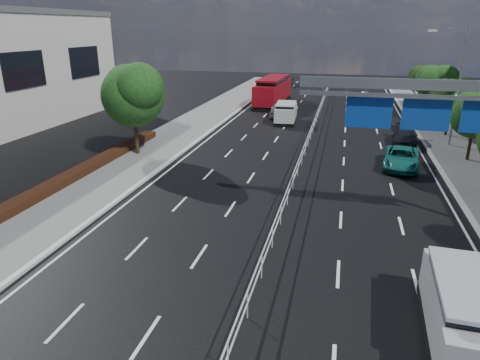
% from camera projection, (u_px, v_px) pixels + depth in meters
% --- Properties ---
extents(ground, '(160.00, 160.00, 0.00)m').
position_uv_depth(ground, '(235.00, 352.00, 12.40)').
color(ground, black).
rests_on(ground, ground).
extents(median_fence, '(0.05, 85.00, 1.02)m').
position_uv_depth(median_fence, '(307.00, 143.00, 32.80)').
color(median_fence, silver).
rests_on(median_fence, ground).
extents(overhead_gantry, '(10.24, 0.38, 7.45)m').
position_uv_depth(overhead_gantry, '(446.00, 109.00, 18.20)').
color(overhead_gantry, gray).
rests_on(overhead_gantry, ground).
extents(streetlight_far, '(2.78, 2.40, 9.00)m').
position_uv_depth(streetlight_far, '(456.00, 79.00, 32.08)').
color(streetlight_far, gray).
rests_on(streetlight_far, ground).
extents(near_tree_back, '(4.84, 4.51, 6.69)m').
position_uv_depth(near_tree_back, '(133.00, 92.00, 29.94)').
color(near_tree_back, black).
rests_on(near_tree_back, ground).
extents(far_tree_e, '(3.63, 3.38, 5.13)m').
position_uv_depth(far_tree_e, '(477.00, 111.00, 28.80)').
color(far_tree_e, black).
rests_on(far_tree_e, ground).
extents(far_tree_f, '(3.52, 3.28, 5.02)m').
position_uv_depth(far_tree_f, '(452.00, 96.00, 35.68)').
color(far_tree_f, black).
rests_on(far_tree_f, ground).
extents(far_tree_g, '(3.96, 3.69, 5.45)m').
position_uv_depth(far_tree_g, '(436.00, 82.00, 42.45)').
color(far_tree_g, black).
rests_on(far_tree_g, ground).
extents(far_tree_h, '(3.41, 3.18, 4.91)m').
position_uv_depth(far_tree_h, '(424.00, 77.00, 49.42)').
color(far_tree_h, black).
rests_on(far_tree_h, ground).
extents(white_minivan, '(2.15, 4.55, 1.94)m').
position_uv_depth(white_minivan, '(286.00, 113.00, 42.00)').
color(white_minivan, black).
rests_on(white_minivan, ground).
extents(red_bus, '(3.11, 10.92, 3.23)m').
position_uv_depth(red_bus, '(273.00, 90.00, 51.78)').
color(red_bus, black).
rests_on(red_bus, ground).
extents(near_car_silver, '(1.86, 4.17, 1.39)m').
position_uv_depth(near_car_silver, '(278.00, 110.00, 44.58)').
color(near_car_silver, '#A6A9AD').
rests_on(near_car_silver, ground).
extents(near_car_dark, '(1.92, 4.67, 1.51)m').
position_uv_depth(near_car_dark, '(286.00, 80.00, 69.20)').
color(near_car_dark, black).
rests_on(near_car_dark, ground).
extents(silver_minivan, '(2.39, 5.15, 2.10)m').
position_uv_depth(silver_minivan, '(468.00, 314.00, 12.43)').
color(silver_minivan, black).
rests_on(silver_minivan, ground).
extents(parked_car_teal, '(2.74, 4.99, 1.32)m').
position_uv_depth(parked_car_teal, '(401.00, 158.00, 28.46)').
color(parked_car_teal, '#176760').
rests_on(parked_car_teal, ground).
extents(parked_car_dark, '(2.27, 4.63, 1.30)m').
position_uv_depth(parked_car_dark, '(405.00, 136.00, 34.28)').
color(parked_car_dark, black).
rests_on(parked_car_dark, ground).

